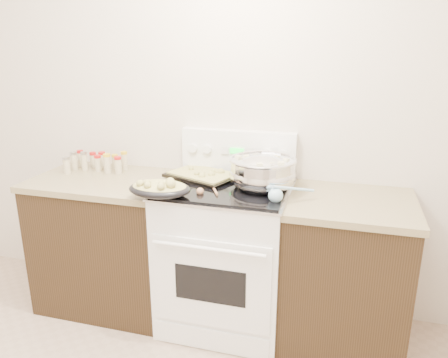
% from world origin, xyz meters
% --- Properties ---
extents(counter_left, '(0.93, 0.67, 0.92)m').
position_xyz_m(counter_left, '(-0.48, 1.43, 0.46)').
color(counter_left, black).
rests_on(counter_left, ground).
extents(counter_right, '(0.73, 0.67, 0.92)m').
position_xyz_m(counter_right, '(1.08, 1.43, 0.46)').
color(counter_right, black).
rests_on(counter_right, ground).
extents(kitchen_range, '(0.78, 0.73, 1.22)m').
position_xyz_m(kitchen_range, '(0.35, 1.42, 0.49)').
color(kitchen_range, white).
rests_on(kitchen_range, ground).
extents(mixing_bowl, '(0.48, 0.48, 0.23)m').
position_xyz_m(mixing_bowl, '(0.57, 1.44, 1.04)').
color(mixing_bowl, silver).
rests_on(mixing_bowl, kitchen_range).
extents(roasting_pan, '(0.37, 0.26, 0.12)m').
position_xyz_m(roasting_pan, '(0.04, 1.14, 0.99)').
color(roasting_pan, black).
rests_on(roasting_pan, kitchen_range).
extents(baking_sheet, '(0.52, 0.44, 0.06)m').
position_xyz_m(baking_sheet, '(0.17, 1.54, 0.96)').
color(baking_sheet, black).
rests_on(baking_sheet, kitchen_range).
extents(wooden_spoon, '(0.13, 0.23, 0.04)m').
position_xyz_m(wooden_spoon, '(0.26, 1.27, 0.95)').
color(wooden_spoon, '#AB754E').
rests_on(wooden_spoon, kitchen_range).
extents(blue_ladle, '(0.24, 0.19, 0.10)m').
position_xyz_m(blue_ladle, '(0.69, 1.25, 0.98)').
color(blue_ladle, '#94C2DD').
rests_on(blue_ladle, kitchen_range).
extents(spice_jars, '(0.39, 0.24, 0.13)m').
position_xyz_m(spice_jars, '(-0.62, 1.57, 0.98)').
color(spice_jars, '#BFB28C').
rests_on(spice_jars, counter_left).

